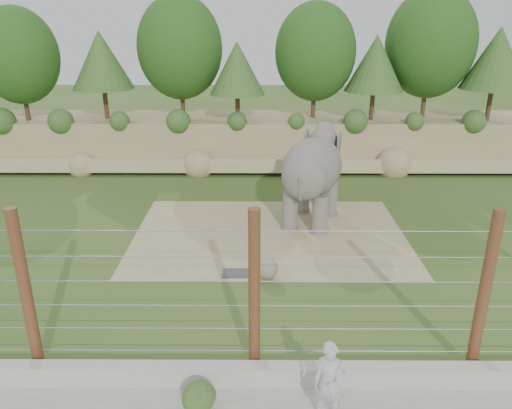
{
  "coord_description": "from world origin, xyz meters",
  "views": [
    {
      "loc": [
        0.09,
        -13.95,
        7.71
      ],
      "look_at": [
        0.0,
        2.0,
        1.6
      ],
      "focal_mm": 35.0,
      "sensor_mm": 36.0,
      "label": 1
    }
  ],
  "objects_px": {
    "barrier_fence": "(254,294)",
    "zookeeper": "(329,383)",
    "stone_ball": "(267,269)",
    "elephant": "(312,180)"
  },
  "relations": [
    {
      "from": "elephant",
      "to": "barrier_fence",
      "type": "height_order",
      "value": "barrier_fence"
    },
    {
      "from": "barrier_fence",
      "to": "zookeeper",
      "type": "bearing_deg",
      "value": -45.38
    },
    {
      "from": "barrier_fence",
      "to": "zookeeper",
      "type": "xyz_separation_m",
      "value": [
        1.49,
        -1.51,
        -1.1
      ]
    },
    {
      "from": "elephant",
      "to": "zookeeper",
      "type": "bearing_deg",
      "value": -74.31
    },
    {
      "from": "stone_ball",
      "to": "barrier_fence",
      "type": "distance_m",
      "value": 4.52
    },
    {
      "from": "stone_ball",
      "to": "barrier_fence",
      "type": "xyz_separation_m",
      "value": [
        -0.35,
        -4.2,
        1.64
      ]
    },
    {
      "from": "stone_ball",
      "to": "elephant",
      "type": "bearing_deg",
      "value": 68.65
    },
    {
      "from": "elephant",
      "to": "barrier_fence",
      "type": "bearing_deg",
      "value": -84.41
    },
    {
      "from": "elephant",
      "to": "stone_ball",
      "type": "bearing_deg",
      "value": -92.07
    },
    {
      "from": "stone_ball",
      "to": "barrier_fence",
      "type": "bearing_deg",
      "value": -94.77
    }
  ]
}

